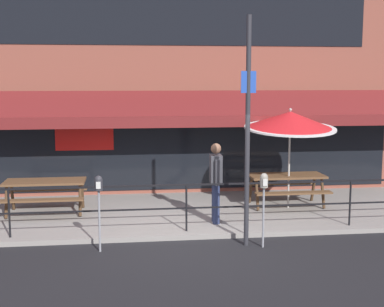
# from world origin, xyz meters

# --- Properties ---
(ground_plane) EXTENTS (120.00, 120.00, 0.00)m
(ground_plane) POSITION_xyz_m (0.00, 0.00, 0.00)
(ground_plane) COLOR black
(patio_deck) EXTENTS (15.00, 4.00, 0.10)m
(patio_deck) POSITION_xyz_m (0.00, 2.00, 0.05)
(patio_deck) COLOR gray
(patio_deck) RESTS_ON ground
(restaurant_building) EXTENTS (15.00, 1.60, 6.76)m
(restaurant_building) POSITION_xyz_m (0.00, 4.22, 3.36)
(restaurant_building) COLOR brown
(restaurant_building) RESTS_ON ground
(patio_railing) EXTENTS (13.84, 0.04, 0.97)m
(patio_railing) POSITION_xyz_m (0.00, 0.30, 0.80)
(patio_railing) COLOR black
(patio_railing) RESTS_ON patio_deck
(picnic_table_left) EXTENTS (1.80, 1.42, 0.76)m
(picnic_table_left) POSITION_xyz_m (-3.02, 2.12, 0.71)
(picnic_table_left) COLOR brown
(picnic_table_left) RESTS_ON patio_deck
(picnic_table_centre) EXTENTS (1.80, 1.42, 0.76)m
(picnic_table_centre) POSITION_xyz_m (2.64, 2.15, 0.71)
(picnic_table_centre) COLOR brown
(picnic_table_centre) RESTS_ON patio_deck
(patio_umbrella_centre) EXTENTS (2.14, 2.14, 2.39)m
(patio_umbrella_centre) POSITION_xyz_m (2.64, 1.97, 2.18)
(patio_umbrella_centre) COLOR #B7B2A8
(patio_umbrella_centre) RESTS_ON patio_deck
(pedestrian_walking) EXTENTS (0.26, 0.62, 1.71)m
(pedestrian_walking) POSITION_xyz_m (0.70, 0.87, 1.06)
(pedestrian_walking) COLOR navy
(pedestrian_walking) RESTS_ON patio_deck
(parking_meter_near) EXTENTS (0.15, 0.16, 1.42)m
(parking_meter_near) POSITION_xyz_m (-1.69, -0.50, 1.15)
(parking_meter_near) COLOR gray
(parking_meter_near) RESTS_ON ground
(parking_meter_far) EXTENTS (0.15, 0.16, 1.42)m
(parking_meter_far) POSITION_xyz_m (1.35, -0.62, 1.15)
(parking_meter_far) COLOR gray
(parking_meter_far) RESTS_ON ground
(street_sign_pole) EXTENTS (0.28, 0.09, 4.30)m
(street_sign_pole) POSITION_xyz_m (1.06, -0.45, 2.21)
(street_sign_pole) COLOR #2D2D33
(street_sign_pole) RESTS_ON ground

